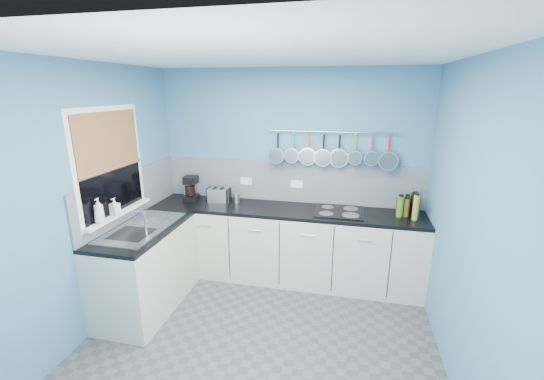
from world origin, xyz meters
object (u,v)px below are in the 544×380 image
at_px(soap_bottle_b, 115,206).
at_px(canister, 236,198).
at_px(toaster, 219,195).
at_px(hob, 339,212).
at_px(paper_towel, 189,189).
at_px(coffee_maker, 191,188).
at_px(soap_bottle_a, 99,211).

xyz_separation_m(soap_bottle_b, canister, (0.91, 1.07, -0.18)).
height_order(toaster, hob, toaster).
bearing_deg(toaster, hob, -13.82).
bearing_deg(paper_towel, canister, -1.48).
bearing_deg(hob, canister, 176.39).
height_order(soap_bottle_b, toaster, soap_bottle_b).
distance_m(coffee_maker, toaster, 0.38).
relative_size(coffee_maker, canister, 2.55).
bearing_deg(toaster, coffee_maker, 170.34).
xyz_separation_m(soap_bottle_b, paper_towel, (0.27, 1.09, -0.10)).
relative_size(soap_bottle_a, hob, 0.43).
height_order(paper_towel, coffee_maker, coffee_maker).
bearing_deg(coffee_maker, paper_towel, 140.50).
xyz_separation_m(soap_bottle_b, toaster, (0.68, 1.06, -0.15)).
xyz_separation_m(coffee_maker, canister, (0.60, 0.01, -0.09)).
relative_size(soap_bottle_b, hob, 0.31).
xyz_separation_m(paper_towel, coffee_maker, (0.04, -0.03, 0.02)).
height_order(soap_bottle_a, canister, soap_bottle_a).
xyz_separation_m(paper_towel, hob, (1.89, -0.10, -0.13)).
bearing_deg(soap_bottle_a, soap_bottle_b, 90.00).
xyz_separation_m(paper_towel, canister, (0.64, -0.02, -0.07)).
bearing_deg(paper_towel, soap_bottle_b, -103.75).
distance_m(soap_bottle_b, toaster, 1.27).
distance_m(soap_bottle_b, canister, 1.41).
xyz_separation_m(soap_bottle_a, soap_bottle_b, (0.00, 0.22, -0.03)).
bearing_deg(hob, paper_towel, 177.11).
bearing_deg(soap_bottle_a, paper_towel, 78.52).
relative_size(soap_bottle_b, coffee_maker, 0.57).
xyz_separation_m(paper_towel, toaster, (0.41, -0.02, -0.05)).
xyz_separation_m(coffee_maker, toaster, (0.37, 0.01, -0.07)).
distance_m(soap_bottle_a, canister, 1.59).
distance_m(paper_towel, toaster, 0.42).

